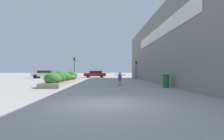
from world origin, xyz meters
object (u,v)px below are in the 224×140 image
(skateboard, at_px, (120,85))
(car_center_right, at_px, (44,74))
(traffic_light_right, at_px, (136,67))
(skateboarder, at_px, (120,77))
(car_center_left, at_px, (95,74))
(trash_bin, at_px, (166,81))
(car_leftmost, at_px, (176,74))
(traffic_light_left, at_px, (74,65))

(skateboard, height_order, car_center_right, car_center_right)
(car_center_right, bearing_deg, skateboard, -143.12)
(car_center_right, xyz_separation_m, traffic_light_right, (17.07, -4.25, 1.35))
(car_center_right, bearing_deg, skateboarder, -143.12)
(skateboard, height_order, car_center_left, car_center_left)
(car_center_right, distance_m, traffic_light_right, 17.64)
(car_center_left, height_order, car_center_right, car_center_right)
(skateboarder, bearing_deg, trash_bin, -8.49)
(car_leftmost, bearing_deg, trash_bin, -24.51)
(car_leftmost, distance_m, traffic_light_right, 8.60)
(car_center_left, height_order, traffic_light_right, traffic_light_right)
(trash_bin, relative_size, car_center_left, 0.23)
(car_center_right, distance_m, traffic_light_left, 8.21)
(trash_bin, bearing_deg, traffic_light_right, 88.82)
(traffic_light_left, relative_size, traffic_light_right, 1.17)
(trash_bin, height_order, car_leftmost, car_leftmost)
(car_center_right, xyz_separation_m, traffic_light_left, (6.55, -4.66, 1.68))
(trash_bin, bearing_deg, traffic_light_left, 123.49)
(skateboard, relative_size, trash_bin, 0.72)
(car_center_right, bearing_deg, car_center_left, -71.18)
(car_leftmost, height_order, car_center_left, car_leftmost)
(trash_bin, relative_size, traffic_light_left, 0.29)
(trash_bin, height_order, traffic_light_right, traffic_light_right)
(car_center_right, bearing_deg, car_leftmost, -93.70)
(car_center_right, height_order, traffic_light_left, traffic_light_left)
(skateboard, height_order, trash_bin, trash_bin)
(skateboard, distance_m, trash_bin, 4.40)
(trash_bin, height_order, car_center_right, car_center_right)
(skateboarder, distance_m, traffic_light_right, 13.93)
(trash_bin, distance_m, car_leftmost, 20.28)
(skateboard, relative_size, car_center_left, 0.17)
(car_center_left, xyz_separation_m, traffic_light_right, (7.46, -7.53, 1.40))
(trash_bin, relative_size, car_leftmost, 0.23)
(skateboard, bearing_deg, car_center_left, 126.42)
(skateboard, distance_m, traffic_light_left, 14.69)
(car_leftmost, height_order, traffic_light_right, traffic_light_right)
(skateboarder, distance_m, car_leftmost, 19.93)
(car_center_left, bearing_deg, traffic_light_right, -135.24)
(car_leftmost, bearing_deg, car_center_right, -93.70)
(skateboarder, xyz_separation_m, car_center_left, (-3.56, 20.83, -0.04))
(car_leftmost, xyz_separation_m, traffic_light_right, (-8.09, -2.63, 1.32))
(traffic_light_left, bearing_deg, skateboard, -62.81)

